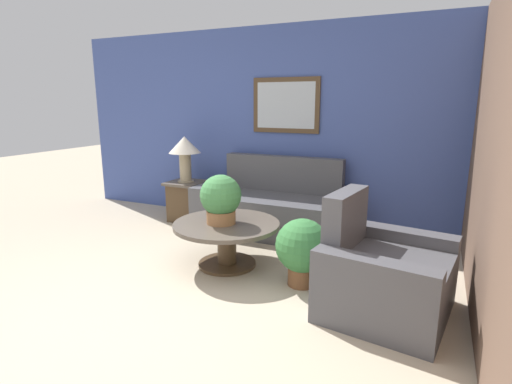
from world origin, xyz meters
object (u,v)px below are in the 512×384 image
coffee_table (227,234)px  table_lamp (185,150)px  potted_plant_floor (302,248)px  couch_main (274,209)px  armchair (383,275)px  potted_plant_on_table (221,198)px  side_table (187,201)px

coffee_table → table_lamp: table_lamp is taller
potted_plant_floor → couch_main: bearing=121.5°
coffee_table → armchair: bearing=-10.6°
armchair → potted_plant_on_table: bearing=89.7°
coffee_table → couch_main: bearing=88.3°
coffee_table → potted_plant_floor: (0.83, -0.11, 0.02)m
table_lamp → potted_plant_on_table: 1.75m
armchair → coffee_table: size_ratio=1.02×
table_lamp → potted_plant_floor: table_lamp is taller
armchair → potted_plant_floor: 0.75m
couch_main → armchair: 2.13m
armchair → couch_main: bearing=54.5°
couch_main → potted_plant_on_table: bearing=-93.5°
coffee_table → side_table: side_table is taller
side_table → potted_plant_on_table: size_ratio=1.13×
table_lamp → potted_plant_floor: 2.55m
potted_plant_on_table → potted_plant_floor: bearing=-5.0°
potted_plant_on_table → potted_plant_floor: size_ratio=0.79×
potted_plant_floor → coffee_table: bearing=172.3°
coffee_table → potted_plant_on_table: size_ratio=2.18×
side_table → table_lamp: (0.00, -0.00, 0.72)m
side_table → potted_plant_on_table: 1.78m
potted_plant_floor → table_lamp: bearing=148.7°
armchair → coffee_table: (-1.56, 0.29, 0.03)m
potted_plant_on_table → couch_main: bearing=86.5°
couch_main → armchair: same height
coffee_table → table_lamp: 1.86m
couch_main → coffee_table: couch_main is taller
couch_main → side_table: (-1.31, -0.02, -0.03)m
table_lamp → potted_plant_on_table: (1.24, -1.21, -0.29)m
side_table → armchair: bearing=-27.2°
table_lamp → side_table: bearing=116.6°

